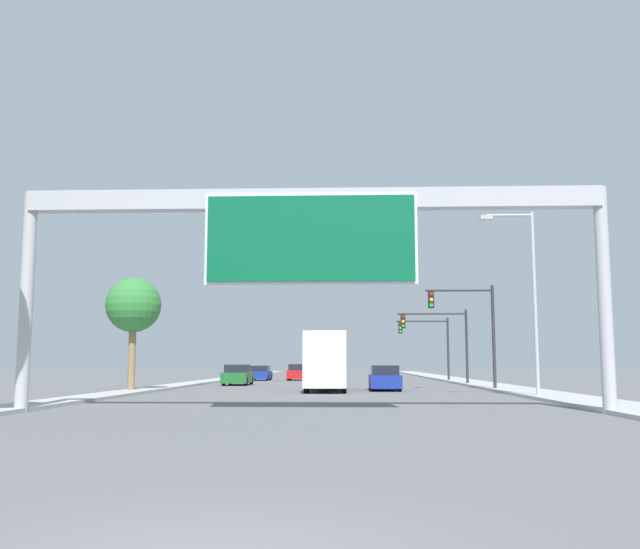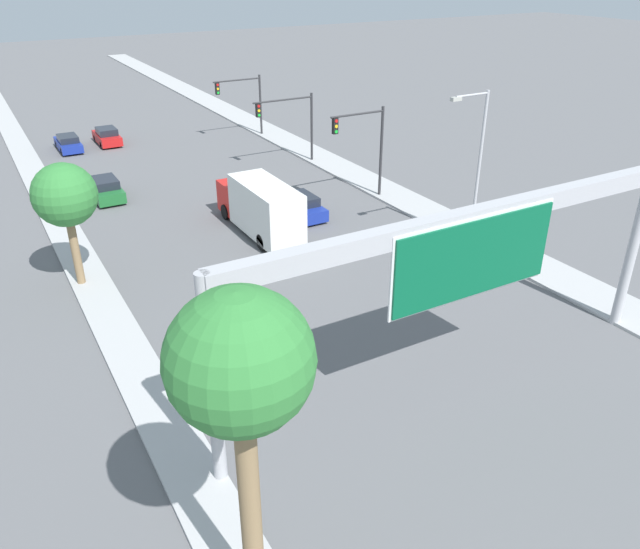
{
  "view_description": "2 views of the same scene",
  "coord_description": "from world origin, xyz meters",
  "px_view_note": "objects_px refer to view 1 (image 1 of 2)",
  "views": [
    {
      "loc": [
        1.24,
        -6.34,
        1.7
      ],
      "look_at": [
        0.0,
        26.06,
        5.7
      ],
      "focal_mm": 40.0,
      "sensor_mm": 36.0,
      "label": 1
    },
    {
      "loc": [
        -14.75,
        3.02,
        15.52
      ],
      "look_at": [
        -1.61,
        25.93,
        2.0
      ],
      "focal_mm": 35.0,
      "sensor_mm": 36.0,
      "label": 2
    }
  ],
  "objects_px": {
    "sign_gantry": "(311,231)",
    "palm_tree_background": "(133,306)",
    "car_far_left": "(385,379)",
    "street_lamp_right": "(528,287)",
    "car_far_center": "(298,373)",
    "traffic_light_far_intersection": "(430,338)",
    "truck_box_primary": "(326,362)",
    "traffic_light_near_intersection": "(472,320)",
    "traffic_light_mid_block": "(443,333)",
    "car_far_right": "(261,373)",
    "car_mid_center": "(238,375)"
  },
  "relations": [
    {
      "from": "sign_gantry",
      "to": "palm_tree_background",
      "type": "xyz_separation_m",
      "value": [
        -11.2,
        16.66,
        -1.28
      ]
    },
    {
      "from": "car_far_left",
      "to": "street_lamp_right",
      "type": "xyz_separation_m",
      "value": [
        6.54,
        -9.03,
        4.61
      ]
    },
    {
      "from": "sign_gantry",
      "to": "car_far_center",
      "type": "xyz_separation_m",
      "value": [
        -3.5,
        44.18,
        -5.51
      ]
    },
    {
      "from": "car_far_left",
      "to": "palm_tree_background",
      "type": "relative_size",
      "value": 0.69
    },
    {
      "from": "traffic_light_far_intersection",
      "to": "street_lamp_right",
      "type": "height_order",
      "value": "street_lamp_right"
    },
    {
      "from": "palm_tree_background",
      "to": "car_far_center",
      "type": "bearing_deg",
      "value": 74.37
    },
    {
      "from": "truck_box_primary",
      "to": "street_lamp_right",
      "type": "distance_m",
      "value": 13.12
    },
    {
      "from": "sign_gantry",
      "to": "traffic_light_near_intersection",
      "type": "bearing_deg",
      "value": 65.99
    },
    {
      "from": "traffic_light_near_intersection",
      "to": "palm_tree_background",
      "type": "xyz_separation_m",
      "value": [
        -20.15,
        -3.44,
        0.63
      ]
    },
    {
      "from": "traffic_light_mid_block",
      "to": "palm_tree_background",
      "type": "relative_size",
      "value": 0.86
    },
    {
      "from": "sign_gantry",
      "to": "truck_box_primary",
      "type": "distance_m",
      "value": 18.77
    },
    {
      "from": "street_lamp_right",
      "to": "car_far_right",
      "type": "bearing_deg",
      "value": 117.17
    },
    {
      "from": "car_far_right",
      "to": "traffic_light_far_intersection",
      "type": "relative_size",
      "value": 0.78
    },
    {
      "from": "sign_gantry",
      "to": "car_mid_center",
      "type": "bearing_deg",
      "value": 103.36
    },
    {
      "from": "sign_gantry",
      "to": "traffic_light_mid_block",
      "type": "xyz_separation_m",
      "value": [
        8.46,
        30.1,
        -2.32
      ]
    },
    {
      "from": "traffic_light_far_intersection",
      "to": "traffic_light_near_intersection",
      "type": "bearing_deg",
      "value": -89.22
    },
    {
      "from": "car_far_center",
      "to": "traffic_light_far_intersection",
      "type": "xyz_separation_m",
      "value": [
        12.18,
        -4.08,
        3.15
      ]
    },
    {
      "from": "truck_box_primary",
      "to": "traffic_light_mid_block",
      "type": "distance_m",
      "value": 14.74
    },
    {
      "from": "car_far_left",
      "to": "traffic_light_far_intersection",
      "type": "relative_size",
      "value": 0.8
    },
    {
      "from": "sign_gantry",
      "to": "street_lamp_right",
      "type": "xyz_separation_m",
      "value": [
        10.04,
        10.57,
        -0.91
      ]
    },
    {
      "from": "car_far_center",
      "to": "car_far_left",
      "type": "xyz_separation_m",
      "value": [
        7.0,
        -24.58,
        -0.0
      ]
    },
    {
      "from": "car_far_center",
      "to": "street_lamp_right",
      "type": "xyz_separation_m",
      "value": [
        13.54,
        -33.61,
        4.6
      ]
    },
    {
      "from": "car_far_right",
      "to": "traffic_light_mid_block",
      "type": "height_order",
      "value": "traffic_light_mid_block"
    },
    {
      "from": "car_far_left",
      "to": "traffic_light_near_intersection",
      "type": "height_order",
      "value": "traffic_light_near_intersection"
    },
    {
      "from": "traffic_light_far_intersection",
      "to": "street_lamp_right",
      "type": "bearing_deg",
      "value": -87.37
    },
    {
      "from": "sign_gantry",
      "to": "truck_box_primary",
      "type": "relative_size",
      "value": 2.41
    },
    {
      "from": "truck_box_primary",
      "to": "car_far_left",
      "type": "bearing_deg",
      "value": 21.4
    },
    {
      "from": "street_lamp_right",
      "to": "car_far_center",
      "type": "bearing_deg",
      "value": 111.95
    },
    {
      "from": "sign_gantry",
      "to": "car_far_center",
      "type": "bearing_deg",
      "value": 94.53
    },
    {
      "from": "car_far_right",
      "to": "traffic_light_mid_block",
      "type": "distance_m",
      "value": 20.89
    },
    {
      "from": "sign_gantry",
      "to": "car_far_center",
      "type": "distance_m",
      "value": 44.66
    },
    {
      "from": "car_far_left",
      "to": "traffic_light_mid_block",
      "type": "bearing_deg",
      "value": 64.74
    },
    {
      "from": "street_lamp_right",
      "to": "truck_box_primary",
      "type": "bearing_deg",
      "value": 142.69
    },
    {
      "from": "truck_box_primary",
      "to": "palm_tree_background",
      "type": "bearing_deg",
      "value": -172.07
    },
    {
      "from": "car_far_left",
      "to": "traffic_light_mid_block",
      "type": "height_order",
      "value": "traffic_light_mid_block"
    },
    {
      "from": "car_far_center",
      "to": "traffic_light_near_intersection",
      "type": "bearing_deg",
      "value": -62.65
    },
    {
      "from": "sign_gantry",
      "to": "traffic_light_far_intersection",
      "type": "height_order",
      "value": "sign_gantry"
    },
    {
      "from": "sign_gantry",
      "to": "car_far_left",
      "type": "distance_m",
      "value": 20.65
    },
    {
      "from": "sign_gantry",
      "to": "traffic_light_near_intersection",
      "type": "relative_size",
      "value": 3.16
    },
    {
      "from": "car_far_right",
      "to": "palm_tree_background",
      "type": "bearing_deg",
      "value": -98.81
    },
    {
      "from": "street_lamp_right",
      "to": "car_mid_center",
      "type": "bearing_deg",
      "value": 132.02
    },
    {
      "from": "sign_gantry",
      "to": "car_mid_center",
      "type": "xyz_separation_m",
      "value": [
        -7.0,
        29.48,
        -5.51
      ]
    },
    {
      "from": "car_mid_center",
      "to": "traffic_light_mid_block",
      "type": "xyz_separation_m",
      "value": [
        15.46,
        0.62,
        3.19
      ]
    },
    {
      "from": "sign_gantry",
      "to": "truck_box_primary",
      "type": "height_order",
      "value": "sign_gantry"
    },
    {
      "from": "car_mid_center",
      "to": "truck_box_primary",
      "type": "xyz_separation_m",
      "value": [
        7.0,
        -11.26,
        1.01
      ]
    },
    {
      "from": "car_mid_center",
      "to": "traffic_light_mid_block",
      "type": "distance_m",
      "value": 15.8
    },
    {
      "from": "traffic_light_mid_block",
      "to": "palm_tree_background",
      "type": "xyz_separation_m",
      "value": [
        -19.66,
        -13.44,
        1.04
      ]
    },
    {
      "from": "palm_tree_background",
      "to": "car_mid_center",
      "type": "bearing_deg",
      "value": 71.86
    },
    {
      "from": "palm_tree_background",
      "to": "street_lamp_right",
      "type": "distance_m",
      "value": 22.1
    },
    {
      "from": "car_far_center",
      "to": "palm_tree_background",
      "type": "relative_size",
      "value": 0.64
    }
  ]
}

